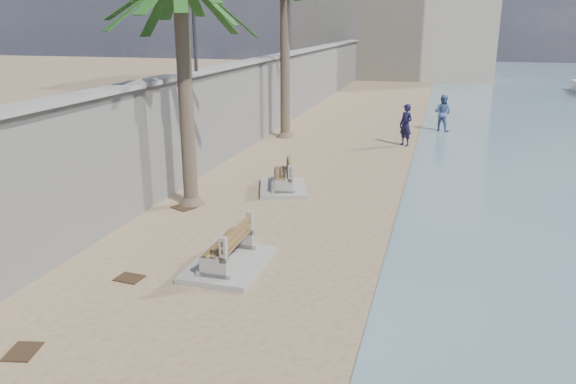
{
  "coord_description": "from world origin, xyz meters",
  "views": [
    {
      "loc": [
        3.04,
        -5.71,
        5.24
      ],
      "look_at": [
        -0.5,
        7.0,
        1.2
      ],
      "focal_mm": 35.0,
      "sensor_mm": 36.0,
      "label": 1
    }
  ],
  "objects_px": {
    "person_a": "(406,122)",
    "person_b": "(443,111)",
    "bench_near": "(228,249)",
    "bench_far": "(283,178)"
  },
  "relations": [
    {
      "from": "bench_far",
      "to": "person_b",
      "type": "xyz_separation_m",
      "value": [
        4.79,
        11.8,
        0.6
      ]
    },
    {
      "from": "bench_near",
      "to": "bench_far",
      "type": "height_order",
      "value": "bench_near"
    },
    {
      "from": "person_a",
      "to": "bench_near",
      "type": "bearing_deg",
      "value": -60.85
    },
    {
      "from": "bench_near",
      "to": "person_a",
      "type": "distance_m",
      "value": 14.2
    },
    {
      "from": "bench_near",
      "to": "person_b",
      "type": "xyz_separation_m",
      "value": [
        4.3,
        17.86,
        0.58
      ]
    },
    {
      "from": "bench_near",
      "to": "person_a",
      "type": "height_order",
      "value": "person_a"
    },
    {
      "from": "bench_near",
      "to": "bench_far",
      "type": "xyz_separation_m",
      "value": [
        -0.49,
        6.06,
        -0.02
      ]
    },
    {
      "from": "person_b",
      "to": "bench_far",
      "type": "bearing_deg",
      "value": 90.82
    },
    {
      "from": "person_a",
      "to": "person_b",
      "type": "distance_m",
      "value": 4.23
    },
    {
      "from": "person_a",
      "to": "person_b",
      "type": "bearing_deg",
      "value": 109.9
    }
  ]
}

